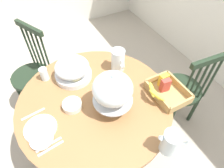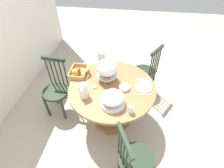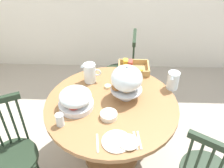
% 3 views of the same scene
% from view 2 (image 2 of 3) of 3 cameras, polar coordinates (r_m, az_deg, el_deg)
% --- Properties ---
extents(ground_plane, '(10.00, 10.00, 0.00)m').
position_cam_2_polar(ground_plane, '(2.89, 1.23, -10.22)').
color(ground_plane, '#A89E8E').
extents(dining_table, '(1.17, 1.17, 0.74)m').
position_cam_2_polar(dining_table, '(2.43, 0.00, -4.68)').
color(dining_table, olive).
rests_on(dining_table, ground_plane).
extents(windsor_chair_near_window, '(0.40, 0.40, 0.97)m').
position_cam_2_polar(windsor_chair_near_window, '(2.76, -18.14, -2.13)').
color(windsor_chair_near_window, '#1E2D1E').
rests_on(windsor_chair_near_window, ground_plane).
extents(windsor_chair_by_cabinet, '(0.44, 0.44, 0.97)m').
position_cam_2_polar(windsor_chair_by_cabinet, '(2.03, 7.49, -24.01)').
color(windsor_chair_by_cabinet, '#1E2D1E').
rests_on(windsor_chair_by_cabinet, ground_plane).
extents(windsor_chair_facing_door, '(0.46, 0.46, 0.97)m').
position_cam_2_polar(windsor_chair_facing_door, '(3.02, 11.18, 3.85)').
color(windsor_chair_facing_door, '#1E2D1E').
rests_on(windsor_chair_facing_door, ground_plane).
extents(pastry_stand_with_dome, '(0.28, 0.28, 0.34)m').
position_cam_2_polar(pastry_stand_with_dome, '(2.25, -1.74, 5.15)').
color(pastry_stand_with_dome, silver).
rests_on(pastry_stand_with_dome, dining_table).
extents(fruit_platter_covered, '(0.30, 0.30, 0.18)m').
position_cam_2_polar(fruit_platter_covered, '(2.00, 0.24, -5.16)').
color(fruit_platter_covered, silver).
rests_on(fruit_platter_covered, dining_table).
extents(orange_juice_pitcher, '(0.20, 0.12, 0.19)m').
position_cam_2_polar(orange_juice_pitcher, '(2.12, -9.58, -2.38)').
color(orange_juice_pitcher, silver).
rests_on(orange_juice_pitcher, dining_table).
extents(milk_pitcher, '(0.11, 0.18, 0.17)m').
position_cam_2_polar(milk_pitcher, '(2.69, -3.46, 9.03)').
color(milk_pitcher, silver).
rests_on(milk_pitcher, dining_table).
extents(cereal_basket, '(0.32, 0.30, 0.12)m').
position_cam_2_polar(cereal_basket, '(2.49, -10.93, 4.05)').
color(cereal_basket, tan).
rests_on(cereal_basket, dining_table).
extents(china_plate_large, '(0.22, 0.22, 0.01)m').
position_cam_2_polar(china_plate_large, '(2.30, 10.67, -0.94)').
color(china_plate_large, white).
rests_on(china_plate_large, dining_table).
extents(china_plate_small, '(0.15, 0.15, 0.01)m').
position_cam_2_polar(china_plate_small, '(2.36, 11.03, 0.69)').
color(china_plate_small, white).
rests_on(china_plate_small, china_plate_large).
extents(cereal_bowl, '(0.14, 0.14, 0.04)m').
position_cam_2_polar(cereal_bowl, '(2.23, 4.26, -1.20)').
color(cereal_bowl, white).
rests_on(cereal_bowl, dining_table).
extents(drinking_glass, '(0.06, 0.06, 0.11)m').
position_cam_2_polar(drinking_glass, '(1.95, 6.19, -8.38)').
color(drinking_glass, silver).
rests_on(drinking_glass, dining_table).
extents(butter_dish, '(0.06, 0.06, 0.02)m').
position_cam_2_polar(butter_dish, '(2.27, -5.89, -0.90)').
color(butter_dish, beige).
rests_on(butter_dish, dining_table).
extents(table_knife, '(0.03, 0.17, 0.01)m').
position_cam_2_polar(table_knife, '(2.40, 10.27, 1.30)').
color(table_knife, silver).
rests_on(table_knife, dining_table).
extents(dinner_fork, '(0.03, 0.17, 0.01)m').
position_cam_2_polar(dinner_fork, '(2.43, 10.19, 1.77)').
color(dinner_fork, silver).
rests_on(dinner_fork, dining_table).
extents(soup_spoon, '(0.03, 0.17, 0.01)m').
position_cam_2_polar(soup_spoon, '(2.20, 11.09, -3.51)').
color(soup_spoon, silver).
rests_on(soup_spoon, dining_table).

